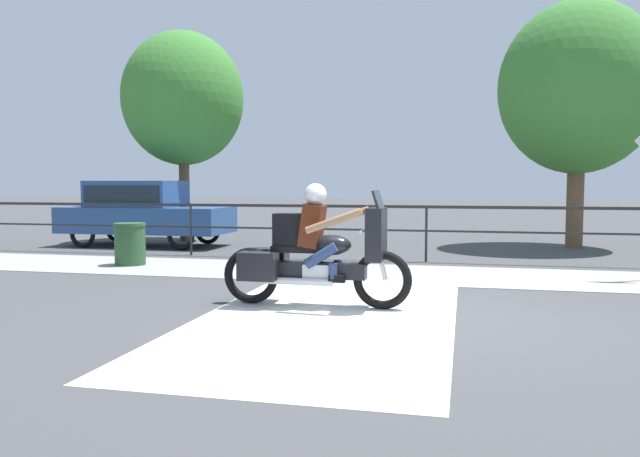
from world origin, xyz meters
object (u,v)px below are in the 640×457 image
at_px(motorcycle, 315,252).
at_px(trash_bin, 130,244).
at_px(tree_behind_car, 183,99).
at_px(parked_car, 143,209).
at_px(tree_behind_sign, 578,88).

relative_size(motorcycle, trash_bin, 3.02).
bearing_deg(motorcycle, tree_behind_car, 126.17).
height_order(trash_bin, tree_behind_car, tree_behind_car).
bearing_deg(parked_car, tree_behind_car, 75.56).
distance_m(parked_car, tree_behind_sign, 11.12).
xyz_separation_m(motorcycle, parked_car, (-6.06, 6.60, 0.22)).
relative_size(trash_bin, tree_behind_sign, 0.14).
bearing_deg(motorcycle, trash_bin, 146.17).
height_order(parked_car, tree_behind_sign, tree_behind_sign).
bearing_deg(trash_bin, tree_behind_car, 103.69).
bearing_deg(parked_car, tree_behind_sign, 12.07).
bearing_deg(tree_behind_sign, motorcycle, -117.62).
bearing_deg(parked_car, motorcycle, -46.01).
bearing_deg(motorcycle, parked_car, 133.97).
distance_m(tree_behind_sign, tree_behind_car, 10.12).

